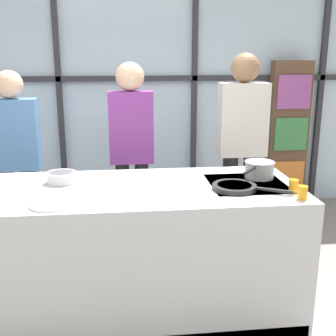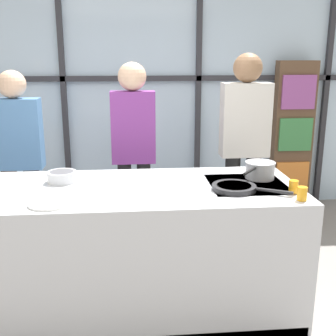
# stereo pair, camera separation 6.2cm
# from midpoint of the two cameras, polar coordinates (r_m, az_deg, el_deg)

# --- Properties ---
(ground_plane) EXTENTS (18.00, 18.00, 0.00)m
(ground_plane) POSITION_cam_midpoint_polar(r_m,az_deg,el_deg) (3.26, -3.55, -18.43)
(ground_plane) COLOR gray
(back_window_wall) EXTENTS (6.40, 0.10, 2.80)m
(back_window_wall) POSITION_cam_midpoint_polar(r_m,az_deg,el_deg) (4.95, -4.56, 10.46)
(back_window_wall) COLOR silver
(back_window_wall) RESTS_ON ground_plane
(bookshelf) EXTENTS (0.46, 0.19, 1.74)m
(bookshelf) POSITION_cam_midpoint_polar(r_m,az_deg,el_deg) (5.21, 16.83, 4.17)
(bookshelf) COLOR brown
(bookshelf) RESTS_ON ground_plane
(demo_island) EXTENTS (2.23, 0.93, 0.93)m
(demo_island) POSITION_cam_midpoint_polar(r_m,az_deg,el_deg) (3.02, -3.67, -11.05)
(demo_island) COLOR silver
(demo_island) RESTS_ON ground_plane
(spectator_far_left) EXTENTS (0.42, 0.23, 1.68)m
(spectator_far_left) POSITION_cam_midpoint_polar(r_m,az_deg,el_deg) (3.87, -19.17, 1.74)
(spectator_far_left) COLOR #47382D
(spectator_far_left) RESTS_ON ground_plane
(spectator_center_left) EXTENTS (0.38, 0.24, 1.74)m
(spectator_center_left) POSITION_cam_midpoint_polar(r_m,az_deg,el_deg) (3.74, -4.21, 3.06)
(spectator_center_left) COLOR black
(spectator_center_left) RESTS_ON ground_plane
(spectator_center_right) EXTENTS (0.43, 0.25, 1.82)m
(spectator_center_right) POSITION_cam_midpoint_polar(r_m,az_deg,el_deg) (3.88, 10.76, 3.70)
(spectator_center_right) COLOR black
(spectator_center_right) RESTS_ON ground_plane
(frying_pan) EXTENTS (0.49, 0.34, 0.04)m
(frying_pan) POSITION_cam_midpoint_polar(r_m,az_deg,el_deg) (2.81, 9.73, -2.61)
(frying_pan) COLOR #232326
(frying_pan) RESTS_ON demo_island
(saucepan) EXTENTS (0.29, 0.34, 0.12)m
(saucepan) POSITION_cam_midpoint_polar(r_m,az_deg,el_deg) (3.10, 12.91, -0.23)
(saucepan) COLOR silver
(saucepan) RESTS_ON demo_island
(white_plate) EXTENTS (0.26, 0.26, 0.01)m
(white_plate) POSITION_cam_midpoint_polar(r_m,az_deg,el_deg) (2.60, -15.07, -4.64)
(white_plate) COLOR white
(white_plate) RESTS_ON demo_island
(mixing_bowl) EXTENTS (0.20, 0.20, 0.08)m
(mixing_bowl) POSITION_cam_midpoint_polar(r_m,az_deg,el_deg) (3.03, -13.61, -1.10)
(mixing_bowl) COLOR silver
(mixing_bowl) RESTS_ON demo_island
(juice_glass_near) EXTENTS (0.06, 0.06, 0.09)m
(juice_glass_near) POSITION_cam_midpoint_polar(r_m,az_deg,el_deg) (2.71, 18.34, -3.32)
(juice_glass_near) COLOR orange
(juice_glass_near) RESTS_ON demo_island
(juice_glass_far) EXTENTS (0.06, 0.06, 0.09)m
(juice_glass_far) POSITION_cam_midpoint_polar(r_m,az_deg,el_deg) (2.83, 17.24, -2.45)
(juice_glass_far) COLOR orange
(juice_glass_far) RESTS_ON demo_island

